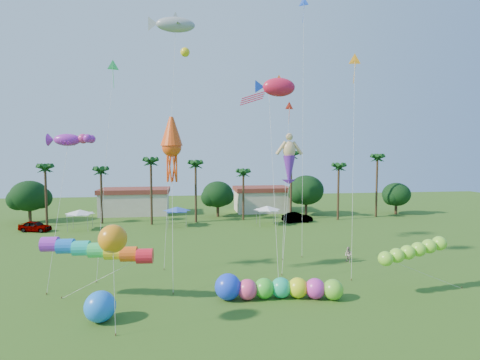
{
  "coord_description": "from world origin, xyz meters",
  "views": [
    {
      "loc": [
        -4.44,
        -21.08,
        11.2
      ],
      "look_at": [
        0.0,
        10.0,
        9.0
      ],
      "focal_mm": 28.0,
      "sensor_mm": 36.0,
      "label": 1
    }
  ],
  "objects": [
    {
      "name": "ground",
      "position": [
        0.0,
        0.0,
        0.0
      ],
      "size": [
        160.0,
        160.0,
        0.0
      ],
      "primitive_type": "plane",
      "color": "#285116",
      "rests_on": "ground"
    },
    {
      "name": "tree_line",
      "position": [
        3.57,
        44.0,
        4.28
      ],
      "size": [
        69.46,
        8.91,
        11.0
      ],
      "color": "#3A2819",
      "rests_on": "ground"
    },
    {
      "name": "buildings_row",
      "position": [
        -3.09,
        50.0,
        2.0
      ],
      "size": [
        35.0,
        7.0,
        4.0
      ],
      "color": "beige",
      "rests_on": "ground"
    },
    {
      "name": "tent_row",
      "position": [
        -6.0,
        36.33,
        2.75
      ],
      "size": [
        31.0,
        4.0,
        0.6
      ],
      "color": "white",
      "rests_on": "ground"
    },
    {
      "name": "car_a",
      "position": [
        -26.18,
        35.9,
        0.77
      ],
      "size": [
        4.87,
        2.99,
        1.55
      ],
      "primitive_type": "imported",
      "rotation": [
        0.0,
        0.0,
        1.3
      ],
      "color": "#4C4C54",
      "rests_on": "ground"
    },
    {
      "name": "car_b",
      "position": [
        13.41,
        37.58,
        0.81
      ],
      "size": [
        5.02,
        2.09,
        1.61
      ],
      "primitive_type": "imported",
      "rotation": [
        0.0,
        0.0,
        1.65
      ],
      "color": "#4C4C54",
      "rests_on": "ground"
    },
    {
      "name": "spectator_b",
      "position": [
        12.0,
        14.87,
        0.8
      ],
      "size": [
        0.88,
        0.96,
        1.6
      ],
      "primitive_type": "imported",
      "rotation": [
        0.0,
        0.0,
        -1.13
      ],
      "color": "#AA978E",
      "rests_on": "ground"
    },
    {
      "name": "caterpillar_inflatable",
      "position": [
        2.14,
        6.47,
        0.85
      ],
      "size": [
        9.92,
        3.06,
        2.02
      ],
      "rotation": [
        0.0,
        0.0,
        -0.13
      ],
      "color": "#F8417B",
      "rests_on": "ground"
    },
    {
      "name": "blue_ball",
      "position": [
        -10.26,
        4.28,
        1.03
      ],
      "size": [
        2.07,
        2.07,
        2.07
      ],
      "primitive_type": "sphere",
      "color": "#1B75F9",
      "rests_on": "ground"
    },
    {
      "name": "rainbow_tube",
      "position": [
        -9.69,
        7.11,
        3.58
      ],
      "size": [
        8.7,
        3.29,
        4.15
      ],
      "color": "red",
      "rests_on": "ground"
    },
    {
      "name": "green_worm",
      "position": [
        10.8,
        5.55,
        3.07
      ],
      "size": [
        10.52,
        1.63,
        3.76
      ],
      "color": "#83E132",
      "rests_on": "ground"
    },
    {
      "name": "orange_ball_kite",
      "position": [
        -8.96,
        2.36,
        6.01
      ],
      "size": [
        2.11,
        2.11,
        6.88
      ],
      "color": "orange",
      "rests_on": "ground"
    },
    {
      "name": "merman_kite",
      "position": [
        5.61,
        14.86,
        10.37
      ],
      "size": [
        2.56,
        3.84,
        12.79
      ],
      "color": "#D7B07A",
      "rests_on": "ground"
    },
    {
      "name": "fish_kite",
      "position": [
        4.28,
        13.9,
        17.48
      ],
      "size": [
        4.71,
        5.7,
        18.47
      ],
      "color": "red",
      "rests_on": "ground"
    },
    {
      "name": "shark_kite",
      "position": [
        -5.46,
        20.12,
        24.84
      ],
      "size": [
        5.78,
        6.72,
        25.83
      ],
      "color": "#929AA0",
      "rests_on": "ground"
    },
    {
      "name": "squid_kite",
      "position": [
        -5.71,
        12.02,
        11.79
      ],
      "size": [
        2.22,
        4.69,
        14.51
      ],
      "color": "#F04A13",
      "rests_on": "ground"
    },
    {
      "name": "lobster_kite",
      "position": [
        -14.58,
        13.0,
        12.4
      ],
      "size": [
        4.28,
        4.72,
        13.15
      ],
      "color": "purple",
      "rests_on": "ground"
    },
    {
      "name": "delta_kite_red",
      "position": [
        7.35,
        21.29,
        16.37
      ],
      "size": [
        2.55,
        4.87,
        17.25
      ],
      "color": "red",
      "rests_on": "ground"
    },
    {
      "name": "delta_kite_yellow",
      "position": [
        11.45,
        13.14,
        19.78
      ],
      "size": [
        2.28,
        3.94,
        20.73
      ],
      "color": "orange",
      "rests_on": "ground"
    },
    {
      "name": "delta_kite_green",
      "position": [
        -11.21,
        15.87,
        19.06
      ],
      "size": [
        1.81,
        4.04,
        20.01
      ],
      "color": "#36E769",
      "rests_on": "ground"
    },
    {
      "name": "delta_kite_blue",
      "position": [
        8.75,
        20.66,
        27.65
      ],
      "size": [
        1.61,
        3.83,
        28.84
      ],
      "color": "blue",
      "rests_on": "ground"
    }
  ]
}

